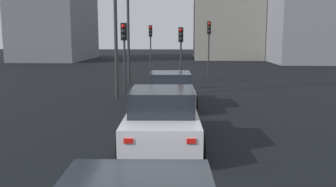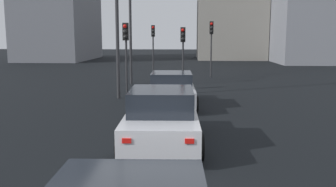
{
  "view_description": "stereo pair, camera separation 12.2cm",
  "coord_description": "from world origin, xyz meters",
  "px_view_note": "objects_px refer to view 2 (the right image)",
  "views": [
    {
      "loc": [
        -5.89,
        -0.38,
        2.94
      ],
      "look_at": [
        5.06,
        0.1,
        1.22
      ],
      "focal_mm": 38.93,
      "sensor_mm": 36.0,
      "label": 1
    },
    {
      "loc": [
        -5.88,
        -0.51,
        2.94
      ],
      "look_at": [
        5.06,
        0.1,
        1.22
      ],
      "focal_mm": 38.93,
      "sensor_mm": 36.0,
      "label": 2
    }
  ],
  "objects_px": {
    "car_silver_lead": "(171,89)",
    "traffic_light_far_left": "(211,37)",
    "traffic_light_far_right": "(183,43)",
    "street_lamp_kerbside": "(130,23)",
    "traffic_light_near_left": "(153,39)",
    "traffic_light_near_right": "(126,43)",
    "car_white_second": "(162,118)"
  },
  "relations": [
    {
      "from": "traffic_light_far_right",
      "to": "car_white_second",
      "type": "bearing_deg",
      "value": 5.64
    },
    {
      "from": "traffic_light_near_right",
      "to": "street_lamp_kerbside",
      "type": "height_order",
      "value": "street_lamp_kerbside"
    },
    {
      "from": "traffic_light_near_right",
      "to": "traffic_light_far_left",
      "type": "bearing_deg",
      "value": 154.58
    },
    {
      "from": "traffic_light_near_left",
      "to": "car_silver_lead",
      "type": "bearing_deg",
      "value": 0.54
    },
    {
      "from": "car_silver_lead",
      "to": "traffic_light_far_right",
      "type": "relative_size",
      "value": 1.29
    },
    {
      "from": "car_silver_lead",
      "to": "traffic_light_near_left",
      "type": "height_order",
      "value": "traffic_light_near_left"
    },
    {
      "from": "car_white_second",
      "to": "traffic_light_far_left",
      "type": "xyz_separation_m",
      "value": [
        16.93,
        -2.36,
        2.14
      ]
    },
    {
      "from": "traffic_light_near_left",
      "to": "car_white_second",
      "type": "bearing_deg",
      "value": -1.96
    },
    {
      "from": "car_silver_lead",
      "to": "street_lamp_kerbside",
      "type": "bearing_deg",
      "value": 19.65
    },
    {
      "from": "car_white_second",
      "to": "traffic_light_far_left",
      "type": "height_order",
      "value": "traffic_light_far_left"
    },
    {
      "from": "car_silver_lead",
      "to": "traffic_light_far_left",
      "type": "height_order",
      "value": "traffic_light_far_left"
    },
    {
      "from": "traffic_light_near_left",
      "to": "traffic_light_far_right",
      "type": "xyz_separation_m",
      "value": [
        -6.72,
        -2.48,
        -0.23
      ]
    },
    {
      "from": "traffic_light_far_right",
      "to": "street_lamp_kerbside",
      "type": "relative_size",
      "value": 0.56
    },
    {
      "from": "car_silver_lead",
      "to": "traffic_light_near_right",
      "type": "height_order",
      "value": "traffic_light_near_right"
    },
    {
      "from": "traffic_light_far_right",
      "to": "traffic_light_near_right",
      "type": "bearing_deg",
      "value": -31.54
    },
    {
      "from": "traffic_light_near_left",
      "to": "traffic_light_far_left",
      "type": "distance_m",
      "value": 5.17
    },
    {
      "from": "traffic_light_far_left",
      "to": "traffic_light_far_right",
      "type": "relative_size",
      "value": 1.15
    },
    {
      "from": "traffic_light_far_left",
      "to": "traffic_light_far_right",
      "type": "xyz_separation_m",
      "value": [
        -4.11,
        1.98,
        -0.36
      ]
    },
    {
      "from": "car_white_second",
      "to": "traffic_light_near_right",
      "type": "xyz_separation_m",
      "value": [
        9.21,
        2.54,
        1.88
      ]
    },
    {
      "from": "traffic_light_far_right",
      "to": "street_lamp_kerbside",
      "type": "bearing_deg",
      "value": -81.69
    },
    {
      "from": "street_lamp_kerbside",
      "to": "car_silver_lead",
      "type": "bearing_deg",
      "value": -158.15
    },
    {
      "from": "traffic_light_near_right",
      "to": "street_lamp_kerbside",
      "type": "xyz_separation_m",
      "value": [
        3.56,
        0.31,
        1.15
      ]
    },
    {
      "from": "traffic_light_near_left",
      "to": "street_lamp_kerbside",
      "type": "relative_size",
      "value": 0.61
    },
    {
      "from": "car_silver_lead",
      "to": "traffic_light_far_right",
      "type": "bearing_deg",
      "value": -5.15
    },
    {
      "from": "traffic_light_near_left",
      "to": "traffic_light_far_right",
      "type": "relative_size",
      "value": 1.09
    },
    {
      "from": "street_lamp_kerbside",
      "to": "traffic_light_near_left",
      "type": "bearing_deg",
      "value": -6.23
    },
    {
      "from": "car_white_second",
      "to": "traffic_light_far_right",
      "type": "bearing_deg",
      "value": -3.62
    },
    {
      "from": "traffic_light_far_left",
      "to": "traffic_light_far_right",
      "type": "distance_m",
      "value": 4.58
    },
    {
      "from": "car_silver_lead",
      "to": "street_lamp_kerbside",
      "type": "height_order",
      "value": "street_lamp_kerbside"
    },
    {
      "from": "car_white_second",
      "to": "traffic_light_far_right",
      "type": "height_order",
      "value": "traffic_light_far_right"
    },
    {
      "from": "car_white_second",
      "to": "traffic_light_near_right",
      "type": "bearing_deg",
      "value": 13.47
    },
    {
      "from": "traffic_light_far_left",
      "to": "traffic_light_far_right",
      "type": "bearing_deg",
      "value": -21.71
    }
  ]
}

